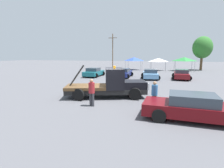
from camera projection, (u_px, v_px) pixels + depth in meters
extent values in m
plane|color=#545459|center=(106.00, 97.00, 13.65)|extent=(160.00, 160.00, 0.00)
cube|color=black|center=(106.00, 90.00, 13.56)|extent=(6.39, 3.78, 0.35)
cube|color=black|center=(134.00, 84.00, 13.59)|extent=(2.20, 2.26, 0.55)
cube|color=silver|center=(145.00, 85.00, 13.64)|extent=(0.73, 1.84, 0.50)
cube|color=black|center=(114.00, 78.00, 13.44)|extent=(1.96, 2.44, 1.53)
cube|color=brown|center=(86.00, 87.00, 13.44)|extent=(3.57, 2.99, 0.22)
cylinder|color=black|center=(77.00, 76.00, 13.26)|extent=(1.16, 0.50, 1.63)
cylinder|color=orange|center=(114.00, 67.00, 13.30)|extent=(0.18, 0.18, 0.20)
cylinder|color=black|center=(131.00, 89.00, 14.67)|extent=(0.88, 0.26, 0.88)
cylinder|color=black|center=(135.00, 94.00, 12.69)|extent=(0.88, 0.26, 0.88)
cylinder|color=black|center=(82.00, 89.00, 14.47)|extent=(0.88, 0.26, 0.88)
cylinder|color=black|center=(78.00, 95.00, 12.49)|extent=(0.88, 0.26, 0.88)
cube|color=#5B0A0F|center=(197.00, 110.00, 8.69)|extent=(5.37, 2.17, 0.60)
cube|color=#333D47|center=(193.00, 99.00, 8.69)|extent=(2.30, 1.80, 0.50)
cylinder|color=black|center=(161.00, 106.00, 10.15)|extent=(0.68, 0.22, 0.68)
cylinder|color=black|center=(159.00, 116.00, 8.44)|extent=(0.68, 0.22, 0.68)
cylinder|color=#847051|center=(153.00, 101.00, 10.85)|extent=(0.15, 0.15, 0.81)
cylinder|color=#847051|center=(155.00, 102.00, 10.67)|extent=(0.15, 0.15, 0.81)
cylinder|color=teal|center=(155.00, 90.00, 10.64)|extent=(0.37, 0.37, 0.64)
sphere|color=#A87A56|center=(155.00, 83.00, 10.57)|extent=(0.22, 0.22, 0.22)
cylinder|color=#38383D|center=(91.00, 99.00, 11.24)|extent=(0.16, 0.16, 0.85)
cylinder|color=#38383D|center=(93.00, 100.00, 11.11)|extent=(0.16, 0.16, 0.85)
cylinder|color=maroon|center=(92.00, 88.00, 11.05)|extent=(0.39, 0.39, 0.67)
sphere|color=#A87A56|center=(91.00, 81.00, 10.98)|extent=(0.23, 0.23, 0.23)
cube|color=#196670|center=(94.00, 73.00, 26.44)|extent=(1.92, 4.37, 0.60)
cube|color=#333D47|center=(93.00, 69.00, 26.15)|extent=(1.69, 1.84, 0.50)
cylinder|color=black|center=(92.00, 73.00, 28.13)|extent=(0.68, 0.22, 0.68)
cylinder|color=black|center=(103.00, 73.00, 27.63)|extent=(0.68, 0.22, 0.68)
cylinder|color=black|center=(84.00, 75.00, 25.32)|extent=(0.68, 0.22, 0.68)
cylinder|color=black|center=(96.00, 76.00, 24.82)|extent=(0.68, 0.22, 0.68)
cube|color=navy|center=(123.00, 74.00, 25.48)|extent=(1.85, 4.62, 0.60)
cube|color=#333D47|center=(123.00, 70.00, 25.17)|extent=(1.62, 1.94, 0.50)
cylinder|color=black|center=(120.00, 74.00, 27.23)|extent=(0.68, 0.22, 0.68)
cylinder|color=black|center=(131.00, 74.00, 26.76)|extent=(0.68, 0.22, 0.68)
cylinder|color=black|center=(115.00, 76.00, 24.26)|extent=(0.68, 0.22, 0.68)
cylinder|color=black|center=(127.00, 76.00, 23.79)|extent=(0.68, 0.22, 0.68)
cube|color=#669ED1|center=(150.00, 75.00, 23.99)|extent=(2.38, 4.67, 0.60)
cube|color=#333D47|center=(150.00, 71.00, 23.68)|extent=(1.86, 2.06, 0.50)
cylinder|color=black|center=(144.00, 75.00, 25.65)|extent=(0.68, 0.22, 0.68)
cylinder|color=black|center=(156.00, 75.00, 25.35)|extent=(0.68, 0.22, 0.68)
cylinder|color=black|center=(144.00, 78.00, 22.69)|extent=(0.68, 0.22, 0.68)
cylinder|color=black|center=(158.00, 78.00, 22.39)|extent=(0.68, 0.22, 0.68)
cube|color=maroon|center=(181.00, 75.00, 23.56)|extent=(2.02, 4.43, 0.60)
cube|color=#333D47|center=(182.00, 71.00, 23.27)|extent=(1.69, 1.90, 0.50)
cylinder|color=black|center=(174.00, 75.00, 25.25)|extent=(0.68, 0.22, 0.68)
cylinder|color=black|center=(187.00, 76.00, 24.70)|extent=(0.68, 0.22, 0.68)
cylinder|color=black|center=(175.00, 78.00, 22.49)|extent=(0.68, 0.22, 0.68)
cylinder|color=black|center=(189.00, 78.00, 21.94)|extent=(0.68, 0.22, 0.68)
cylinder|color=#9E9EA3|center=(125.00, 66.00, 37.36)|extent=(0.07, 0.07, 1.97)
cylinder|color=#9E9EA3|center=(140.00, 66.00, 36.49)|extent=(0.07, 0.07, 1.97)
cylinder|color=#9E9EA3|center=(128.00, 65.00, 40.38)|extent=(0.07, 0.07, 1.97)
cylinder|color=#9E9EA3|center=(142.00, 65.00, 39.51)|extent=(0.07, 0.07, 1.97)
pyramid|color=#2D4CB7|center=(134.00, 59.00, 38.21)|extent=(3.18, 3.18, 0.76)
cylinder|color=#9E9EA3|center=(150.00, 66.00, 35.60)|extent=(0.07, 0.07, 1.85)
cylinder|color=#9E9EA3|center=(166.00, 67.00, 34.77)|extent=(0.07, 0.07, 1.85)
cylinder|color=#9E9EA3|center=(151.00, 66.00, 38.46)|extent=(0.07, 0.07, 1.85)
cylinder|color=#9E9EA3|center=(165.00, 66.00, 37.63)|extent=(0.07, 0.07, 1.85)
pyramid|color=white|center=(158.00, 60.00, 36.40)|extent=(3.01, 3.01, 0.72)
cylinder|color=#9E9EA3|center=(175.00, 66.00, 34.37)|extent=(0.07, 0.07, 2.02)
cylinder|color=#9E9EA3|center=(195.00, 67.00, 33.41)|extent=(0.07, 0.07, 2.02)
cylinder|color=#9E9EA3|center=(174.00, 65.00, 37.68)|extent=(0.07, 0.07, 2.02)
cylinder|color=#9E9EA3|center=(192.00, 66.00, 36.72)|extent=(0.07, 0.07, 2.02)
pyramid|color=#287F38|center=(184.00, 59.00, 35.31)|extent=(3.50, 3.50, 0.79)
cylinder|color=brown|center=(201.00, 64.00, 37.60)|extent=(0.50, 0.50, 2.50)
ellipsoid|color=#2D6B28|center=(202.00, 47.00, 37.01)|extent=(3.99, 3.99, 4.64)
cylinder|color=brown|center=(113.00, 51.00, 45.49)|extent=(0.24, 0.24, 8.60)
cube|color=brown|center=(113.00, 38.00, 44.95)|extent=(2.20, 0.14, 0.14)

